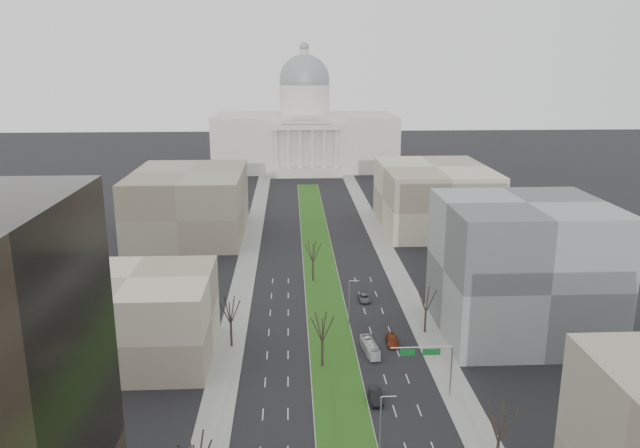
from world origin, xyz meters
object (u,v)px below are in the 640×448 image
object	(u,v)px
car_grey_far	(364,298)
box_van	(370,347)
car_black	(376,396)
car_red	(392,340)

from	to	relation	value
car_grey_far	box_van	world-z (taller)	box_van
car_black	box_van	world-z (taller)	box_van
car_black	car_red	world-z (taller)	car_black
car_grey_far	car_red	bearing A→B (deg)	-87.02
box_van	car_black	bearing A→B (deg)	-101.24
car_black	car_grey_far	world-z (taller)	car_black
car_grey_far	box_van	size ratio (longest dim) A/B	0.61
car_black	box_van	xyz separation A→B (m)	(1.07, 15.18, 0.23)
car_red	car_grey_far	bearing A→B (deg)	99.44
car_red	box_van	size ratio (longest dim) A/B	0.65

